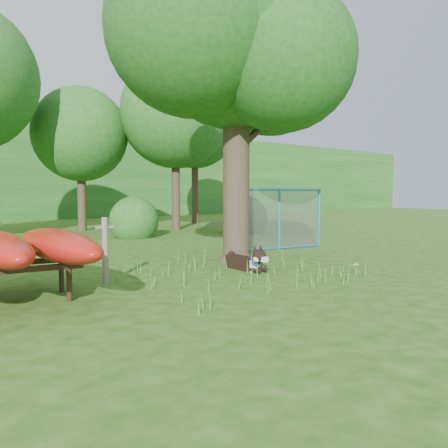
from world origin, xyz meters
TOP-DOWN VIEW (x-y plane):
  - ground at (0.00, 0.00)m, footprint 80.00×80.00m
  - oak_tree at (1.40, 2.39)m, footprint 6.33×5.57m
  - wooden_post at (-2.06, 1.69)m, footprint 0.32×0.12m
  - husky_dog at (0.84, 1.22)m, footprint 0.32×1.27m
  - fence_section at (3.77, 3.27)m, footprint 2.97×0.54m
  - wildflower_clump at (2.32, -0.38)m, footprint 0.10×0.08m
  - bg_tree_c at (1.50, 13.00)m, footprint 4.00×4.00m
  - bg_tree_d at (5.00, 11.00)m, footprint 4.80×4.80m
  - bg_tree_e at (8.00, 14.00)m, footprint 4.60×4.60m
  - shrub_right at (6.50, 8.00)m, footprint 1.80×1.80m
  - shrub_mid at (2.00, 9.00)m, footprint 1.80×1.80m

SIDE VIEW (x-z plane):
  - ground at x=0.00m, z-range 0.00..0.00m
  - shrub_right at x=6.50m, z-range -0.90..0.90m
  - shrub_mid at x=2.00m, z-range -0.90..0.90m
  - wildflower_clump at x=2.32m, z-range 0.06..0.27m
  - husky_dog at x=0.84m, z-range -0.08..0.48m
  - wooden_post at x=-2.06m, z-range 0.03..1.22m
  - fence_section at x=3.77m, z-range -0.58..2.34m
  - bg_tree_c at x=1.50m, z-range 1.05..7.17m
  - bg_tree_d at x=5.00m, z-range 1.33..8.83m
  - oak_tree at x=1.40m, z-range 1.29..9.04m
  - bg_tree_e at x=8.00m, z-range 1.46..9.01m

